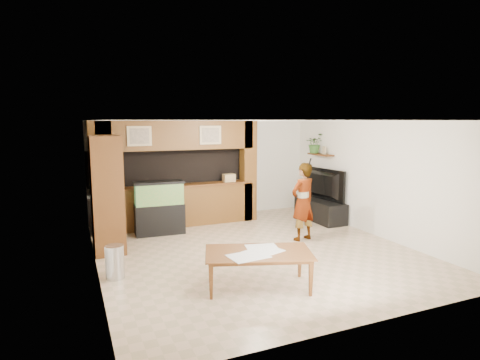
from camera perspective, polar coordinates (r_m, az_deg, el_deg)
name	(u,v)px	position (r m, az deg, el deg)	size (l,w,h in m)	color
floor	(255,251)	(8.21, 2.14, -9.99)	(6.50, 6.50, 0.00)	tan
ceiling	(256,120)	(7.79, 2.25, 8.46)	(6.50, 6.50, 0.00)	white
wall_back	(204,169)	(10.90, -5.14, 1.56)	(6.00, 6.00, 0.00)	white
wall_left	(94,199)	(7.17, -20.06, -2.49)	(6.50, 6.50, 0.00)	white
wall_right	(375,179)	(9.56, 18.67, 0.20)	(6.50, 6.50, 0.00)	white
partition	(175,173)	(10.05, -9.20, 0.99)	(4.20, 0.99, 2.60)	brown
wall_clock	(91,158)	(8.08, -20.44, 2.97)	(0.05, 0.25, 0.25)	black
wall_shelf	(320,155)	(10.95, 11.37, 3.57)	(0.25, 0.90, 0.04)	brown
pantry_cabinet	(107,194)	(8.37, -18.42, -1.91)	(0.58, 0.95, 2.31)	brown
trash_can	(115,262)	(7.07, -17.39, -11.07)	(0.31, 0.31, 0.56)	#B2B2B7
aquarium	(160,208)	(9.39, -11.38, -3.98)	(1.11, 0.42, 1.24)	black
tv_stand	(320,210)	(10.78, 11.29, -4.20)	(0.59, 1.61, 0.54)	black
television	(321,184)	(10.65, 11.39, -0.63)	(1.43, 0.19, 0.82)	black
photo_frame	(324,150)	(10.81, 11.87, 4.14)	(0.03, 0.15, 0.20)	tan
potted_plant	(314,143)	(11.13, 10.54, 5.15)	(0.48, 0.42, 0.53)	#315D25
person	(303,202)	(8.82, 8.94, -3.07)	(0.62, 0.41, 1.70)	#8E734E
microphone	(310,162)	(8.58, 9.93, 2.61)	(0.03, 0.03, 0.15)	black
dining_table	(259,270)	(6.39, 2.67, -12.72)	(1.64, 0.92, 0.58)	brown
newspaper_a	(263,251)	(6.34, 3.35, -10.09)	(0.57, 0.42, 0.01)	silver
newspaper_b	(248,256)	(6.12, 1.19, -10.77)	(0.58, 0.42, 0.01)	silver
newspaper_c	(262,247)	(6.53, 3.11, -9.54)	(0.50, 0.36, 0.01)	silver
counter_box	(229,178)	(10.31, -1.59, 0.31)	(0.30, 0.20, 0.20)	#9F8456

